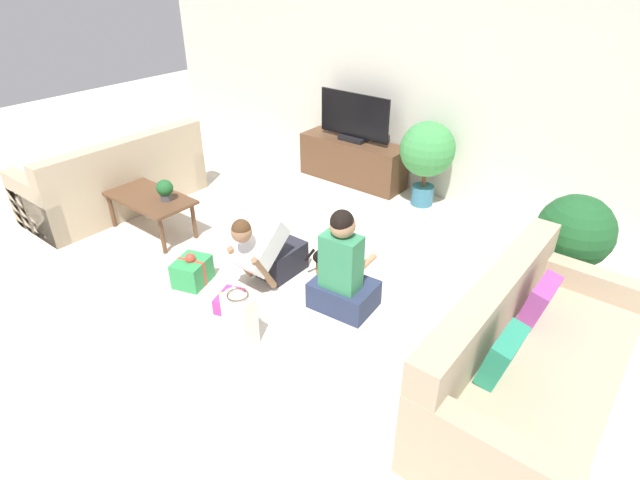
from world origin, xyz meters
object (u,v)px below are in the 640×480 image
Objects in this scene: sofa_left at (116,182)px; tabletop_plant at (165,189)px; dog at (337,254)px; gift_box_b at (230,301)px; gift_bag_a at (240,319)px; potted_plant_corner_right at (574,234)px; tv_console at (352,161)px; sofa_right at (527,367)px; person_sitting at (343,273)px; tv at (354,120)px; coffee_table at (149,200)px; potted_plant_back_right at (427,152)px; gift_box_a at (192,271)px; person_kneeling at (267,251)px.

sofa_left is 1.13m from tabletop_plant.
dog is 1.08m from gift_box_b.
potted_plant_corner_right is at bearing 49.80° from gift_bag_a.
tv_console is 1.45× the size of potted_plant_corner_right.
gift_box_b is (-2.30, -0.52, -0.24)m from sofa_right.
gift_box_b is at bearing 149.52° from gift_bag_a.
tv_console is 3.30m from gift_bag_a.
potted_plant_corner_right is 1.91m from person_sitting.
tv_console is 1.42× the size of tv.
dog is (2.89, 0.45, -0.10)m from sofa_left.
potted_plant_back_right is (1.94, 2.42, 0.28)m from coffee_table.
coffee_table is (0.86, -0.14, 0.07)m from sofa_left.
tv_console is (1.74, 2.33, -0.03)m from sofa_left.
potted_plant_back_right is at bearing 40.90° from sofa_right.
tv reaches higher than sofa_right.
tv is 2.15× the size of dog.
potted_plant_corner_right reaches higher than coffee_table.
potted_plant_corner_right is 2.11× the size of dog.
tv_console is at bearing 110.17° from gift_bag_a.
tv is 1.02× the size of potted_plant_corner_right.
potted_plant_back_right reaches higher than tv_console.
coffee_table is 1.02× the size of tv.
sofa_right is 3.70m from tabletop_plant.
tv is (1.74, 2.33, 0.51)m from sofa_left.
potted_plant_corner_right is 2.91m from gift_box_b.
coffee_table is 1.04× the size of potted_plant_corner_right.
person_sitting reaches higher than sofa_right.
tv_console is (0.87, 2.47, -0.10)m from coffee_table.
gift_box_a is (-0.85, -2.77, -0.53)m from potted_plant_back_right.
tv_console reaches higher than gift_box_b.
gift_box_b is (0.02, -0.50, -0.25)m from person_kneeling.
sofa_right reaches higher than dog.
tv_console is at bearing -75.96° from tv.
dog is at bearing 16.47° from tabletop_plant.
person_kneeling is at bearing -72.65° from tv_console.
potted_plant_corner_right is at bearing 31.65° from person_kneeling.
person_sitting is (-1.55, 0.08, 0.04)m from sofa_right.
sofa_left is 4.84m from potted_plant_corner_right.
person_kneeling reaches higher than coffee_table.
sofa_left is 1.00× the size of sofa_right.
gift_bag_a is (0.07, -3.05, -0.44)m from potted_plant_back_right.
gift_box_a is at bearing -139.83° from person_kneeling.
sofa_right is 3.85m from tv_console.
person_kneeling is 3.52× the size of tabletop_plant.
sofa_left is 2.02m from gift_box_a.
coffee_table reaches higher than gift_box_a.
tv_console is 3.05× the size of dog.
tv is 2.92m from gift_box_a.
gift_box_a is at bearing 99.51° from sofa_right.
person_sitting is 2.09× the size of gift_bag_a.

